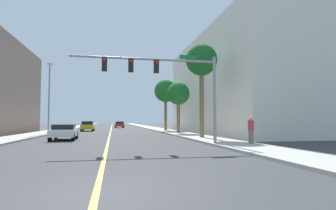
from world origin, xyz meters
TOP-DOWN VIEW (x-y plane):
  - ground at (0.00, 42.00)m, footprint 192.00×192.00m
  - sidewalk_left at (-8.07, 42.00)m, footprint 2.98×168.00m
  - sidewalk_right at (8.07, 42.00)m, footprint 2.98×168.00m
  - lane_marking_center at (0.00, 42.00)m, footprint 0.16×144.00m
  - building_right_near at (18.24, 26.64)m, footprint 15.04×27.92m
  - traffic_signal_mast at (3.74, 10.86)m, footprint 9.38×0.36m
  - street_lamp at (-7.08, 27.72)m, footprint 0.56×0.28m
  - palm_near at (8.05, 16.74)m, footprint 2.82×2.82m
  - palm_mid at (8.01, 25.38)m, footprint 2.73×2.73m
  - palm_far at (8.12, 34.02)m, footprint 3.43×3.43m
  - car_white at (-3.62, 17.62)m, footprint 2.02×3.94m
  - car_red at (1.69, 54.27)m, footprint 2.04×4.24m
  - car_yellow at (-3.43, 36.62)m, footprint 1.85×3.84m
  - pedestrian at (9.00, 9.81)m, footprint 0.38×0.38m

SIDE VIEW (x-z plane):
  - ground at x=0.00m, z-range 0.00..0.00m
  - lane_marking_center at x=0.00m, z-range 0.00..0.01m
  - sidewalk_left at x=-8.07m, z-range 0.00..0.15m
  - sidewalk_right at x=8.07m, z-range 0.00..0.15m
  - car_white at x=-3.62m, z-range 0.04..1.34m
  - car_red at x=1.69m, z-range 0.04..1.41m
  - car_yellow at x=-3.43m, z-range 0.02..1.50m
  - pedestrian at x=9.00m, z-range 0.15..1.85m
  - traffic_signal_mast at x=3.74m, z-range 1.61..7.39m
  - street_lamp at x=-7.08m, z-range 0.58..8.81m
  - palm_mid at x=8.01m, z-range 1.73..7.82m
  - palm_far at x=8.12m, z-range 2.19..9.85m
  - building_right_near at x=18.24m, z-range 0.00..12.24m
  - palm_near at x=8.05m, z-range 2.72..11.02m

